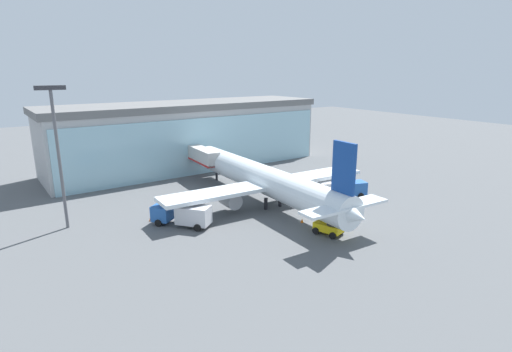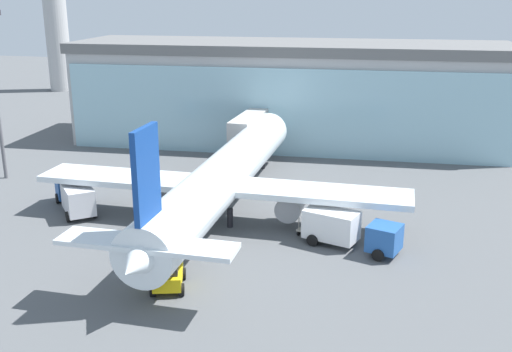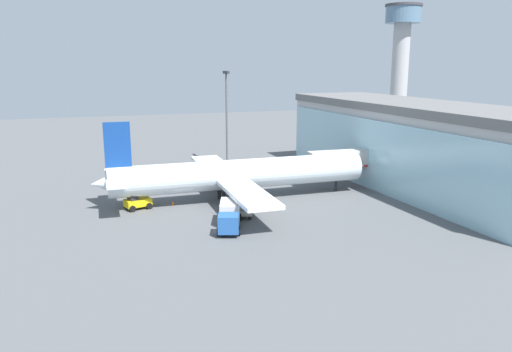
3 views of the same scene
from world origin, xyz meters
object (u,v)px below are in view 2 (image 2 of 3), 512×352
(airplane, at_px, (223,177))
(safety_cone_wingtip, at_px, (69,192))
(safety_cone_nose, at_px, (188,255))
(pushback_tug, at_px, (168,275))
(jet_bridge, at_px, (256,122))
(fuel_truck, at_px, (348,229))
(baggage_cart, at_px, (314,227))
(catering_truck, at_px, (75,195))

(airplane, xyz_separation_m, safety_cone_wingtip, (-15.90, 2.18, -3.24))
(airplane, height_order, safety_cone_wingtip, airplane)
(safety_cone_nose, bearing_deg, pushback_tug, -86.58)
(jet_bridge, distance_m, fuel_truck, 26.15)
(baggage_cart, relative_size, pushback_tug, 0.89)
(airplane, height_order, baggage_cart, airplane)
(pushback_tug, distance_m, safety_cone_nose, 4.64)
(jet_bridge, distance_m, safety_cone_nose, 27.77)
(jet_bridge, xyz_separation_m, baggage_cart, (9.59, -20.67, -3.71))
(jet_bridge, distance_m, pushback_tug, 32.25)
(jet_bridge, bearing_deg, pushback_tug, -174.75)
(catering_truck, distance_m, pushback_tug, 17.53)
(pushback_tug, bearing_deg, baggage_cart, -51.98)
(catering_truck, height_order, safety_cone_wingtip, catering_truck)
(baggage_cart, xyz_separation_m, safety_cone_nose, (-8.21, -6.79, -0.23))
(baggage_cart, bearing_deg, jet_bridge, -133.32)
(safety_cone_nose, bearing_deg, safety_cone_wingtip, 145.36)
(fuel_truck, distance_m, baggage_cart, 3.71)
(safety_cone_nose, height_order, safety_cone_wingtip, same)
(pushback_tug, bearing_deg, catering_truck, 31.23)
(jet_bridge, bearing_deg, fuel_truck, -149.15)
(safety_cone_wingtip, bearing_deg, fuel_truck, -13.11)
(catering_truck, relative_size, fuel_truck, 0.92)
(fuel_truck, bearing_deg, baggage_cart, 160.55)
(pushback_tug, bearing_deg, airplane, -16.78)
(fuel_truck, height_order, safety_cone_nose, fuel_truck)
(safety_cone_wingtip, bearing_deg, baggage_cart, -9.62)
(fuel_truck, bearing_deg, pushback_tug, -121.50)
(fuel_truck, distance_m, safety_cone_wingtip, 27.49)
(catering_truck, xyz_separation_m, safety_cone_nose, (12.81, -7.07, -1.19))
(catering_truck, distance_m, baggage_cart, 21.05)
(fuel_truck, relative_size, safety_cone_nose, 13.86)
(catering_truck, xyz_separation_m, fuel_truck, (23.86, -2.45, 0.00))
(catering_truck, xyz_separation_m, safety_cone_wingtip, (-2.89, 3.78, -1.19))
(pushback_tug, bearing_deg, safety_cone_wingtip, 28.91)
(pushback_tug, relative_size, safety_cone_nose, 6.52)
(jet_bridge, xyz_separation_m, airplane, (1.58, -18.79, -0.69))
(catering_truck, bearing_deg, jet_bridge, -69.30)
(catering_truck, relative_size, baggage_cart, 2.19)
(baggage_cart, relative_size, safety_cone_nose, 5.81)
(pushback_tug, xyz_separation_m, safety_cone_wingtip, (-15.98, 15.43, -0.70))
(airplane, relative_size, safety_cone_wingtip, 69.31)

